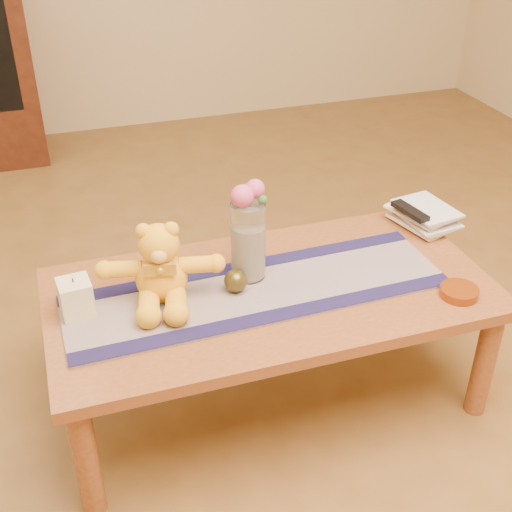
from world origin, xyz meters
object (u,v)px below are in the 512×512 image
object	(u,v)px
bronze_ball	(236,281)
book_bottom	(406,228)
tv_remote	(410,211)
glass_vase	(248,241)
pillar_candle	(76,298)
amber_dish	(459,292)
teddy_bear	(160,263)

from	to	relation	value
bronze_ball	book_bottom	world-z (taller)	bronze_ball
tv_remote	glass_vase	bearing A→B (deg)	177.83
pillar_candle	book_bottom	distance (m)	1.19
book_bottom	tv_remote	xyz separation A→B (m)	(0.00, -0.01, 0.07)
glass_vase	tv_remote	xyz separation A→B (m)	(0.64, 0.10, -0.05)
glass_vase	amber_dish	size ratio (longest dim) A/B	2.18
teddy_bear	book_bottom	xyz separation A→B (m)	(0.92, 0.14, -0.12)
bronze_ball	book_bottom	distance (m)	0.72
tv_remote	amber_dish	distance (m)	0.42
teddy_bear	bronze_ball	distance (m)	0.24
glass_vase	amber_dish	distance (m)	0.68
glass_vase	teddy_bear	bearing A→B (deg)	-174.51
glass_vase	book_bottom	bearing A→B (deg)	10.12
amber_dish	bronze_ball	bearing A→B (deg)	160.35
bronze_ball	tv_remote	bearing A→B (deg)	13.88
bronze_ball	glass_vase	bearing A→B (deg)	47.65
teddy_bear	tv_remote	distance (m)	0.93
pillar_candle	glass_vase	size ratio (longest dim) A/B	0.43
amber_dish	teddy_bear	bearing A→B (deg)	162.54
teddy_bear	pillar_candle	distance (m)	0.27
teddy_bear	bronze_ball	bearing A→B (deg)	0.89
pillar_candle	amber_dish	distance (m)	1.17
book_bottom	tv_remote	distance (m)	0.08
pillar_candle	bronze_ball	world-z (taller)	pillar_candle
glass_vase	bronze_ball	size ratio (longest dim) A/B	3.57
tv_remote	amber_dish	xyz separation A→B (m)	(-0.05, -0.41, -0.07)
bronze_ball	tv_remote	xyz separation A→B (m)	(0.70, 0.17, 0.04)
bronze_ball	amber_dish	bearing A→B (deg)	-19.65
book_bottom	tv_remote	bearing A→B (deg)	-93.00
bronze_ball	book_bottom	bearing A→B (deg)	14.67
bronze_ball	tv_remote	distance (m)	0.72
glass_vase	tv_remote	size ratio (longest dim) A/B	1.62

